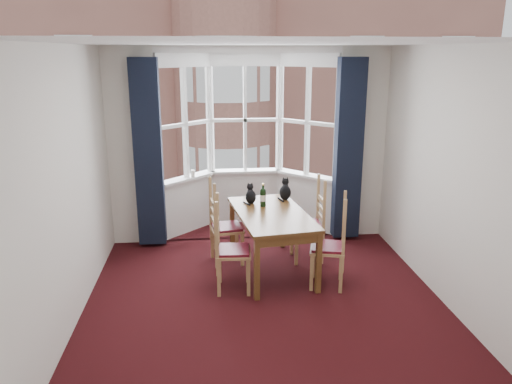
{
  "coord_description": "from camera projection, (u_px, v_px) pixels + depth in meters",
  "views": [
    {
      "loc": [
        -0.59,
        -4.84,
        2.73
      ],
      "look_at": [
        -0.02,
        1.05,
        1.05
      ],
      "focal_mm": 35.0,
      "sensor_mm": 36.0,
      "label": 1
    }
  ],
  "objects": [
    {
      "name": "wall_near",
      "position": [
        314.0,
        289.0,
        2.9
      ],
      "size": [
        4.0,
        0.0,
        4.0
      ],
      "primitive_type": "plane",
      "rotation": [
        -1.57,
        0.0,
        0.0
      ],
      "color": "silver",
      "rests_on": "floor"
    },
    {
      "name": "ceiling",
      "position": [
        269.0,
        43.0,
        4.67
      ],
      "size": [
        4.5,
        4.5,
        0.0
      ],
      "primitive_type": "plane",
      "rotation": [
        3.14,
        0.0,
        0.0
      ],
      "color": "white",
      "rests_on": "floor"
    },
    {
      "name": "chair_left_near",
      "position": [
        226.0,
        252.0,
        5.8
      ],
      "size": [
        0.42,
        0.44,
        0.92
      ],
      "color": "tan",
      "rests_on": "floor"
    },
    {
      "name": "tenement_building",
      "position": [
        222.0,
        82.0,
        18.41
      ],
      "size": [
        18.4,
        7.8,
        15.2
      ],
      "color": "#9A5E4F",
      "rests_on": "street"
    },
    {
      "name": "wall_left",
      "position": [
        64.0,
        192.0,
        4.86
      ],
      "size": [
        0.0,
        4.5,
        4.5
      ],
      "primitive_type": "plane",
      "rotation": [
        1.57,
        0.0,
        1.57
      ],
      "color": "silver",
      "rests_on": "floor"
    },
    {
      "name": "dining_table",
      "position": [
        272.0,
        219.0,
        6.25
      ],
      "size": [
        1.04,
        1.66,
        0.78
      ],
      "color": "brown",
      "rests_on": "floor"
    },
    {
      "name": "wall_back_pier_left",
      "position": [
        133.0,
        148.0,
        7.05
      ],
      "size": [
        0.7,
        0.12,
        2.8
      ],
      "primitive_type": "cube",
      "color": "silver",
      "rests_on": "floor"
    },
    {
      "name": "chair_right_near",
      "position": [
        335.0,
        249.0,
        5.9
      ],
      "size": [
        0.49,
        0.51,
        0.92
      ],
      "color": "tan",
      "rests_on": "floor"
    },
    {
      "name": "bay_window",
      "position": [
        246.0,
        140.0,
        7.68
      ],
      "size": [
        2.76,
        0.94,
        2.8
      ],
      "color": "white",
      "rests_on": "floor"
    },
    {
      "name": "wall_back_pier_right",
      "position": [
        360.0,
        144.0,
        7.36
      ],
      "size": [
        0.7,
        0.12,
        2.8
      ],
      "primitive_type": "cube",
      "color": "silver",
      "rests_on": "floor"
    },
    {
      "name": "floor",
      "position": [
        267.0,
        311.0,
        5.43
      ],
      "size": [
        4.5,
        4.5,
        0.0
      ],
      "primitive_type": "plane",
      "color": "black",
      "rests_on": "ground"
    },
    {
      "name": "candle_tall",
      "position": [
        193.0,
        174.0,
        7.59
      ],
      "size": [
        0.06,
        0.06,
        0.11
      ],
      "primitive_type": "cylinder",
      "color": "white",
      "rests_on": "bay_window"
    },
    {
      "name": "curtain_left",
      "position": [
        148.0,
        154.0,
        6.91
      ],
      "size": [
        0.38,
        0.22,
        2.6
      ],
      "primitive_type": "cube",
      "color": "black",
      "rests_on": "floor"
    },
    {
      "name": "chair_right_far",
      "position": [
        314.0,
        226.0,
        6.67
      ],
      "size": [
        0.4,
        0.42,
        0.92
      ],
      "color": "tan",
      "rests_on": "floor"
    },
    {
      "name": "wine_bottle",
      "position": [
        263.0,
        196.0,
        6.44
      ],
      "size": [
        0.08,
        0.08,
        0.3
      ],
      "color": "black",
      "rests_on": "dining_table"
    },
    {
      "name": "street",
      "position": [
        216.0,
        169.0,
        37.95
      ],
      "size": [
        80.0,
        80.0,
        0.0
      ],
      "primitive_type": "plane",
      "color": "#333335",
      "rests_on": "ground"
    },
    {
      "name": "chair_left_far",
      "position": [
        220.0,
        229.0,
        6.55
      ],
      "size": [
        0.46,
        0.47,
        0.92
      ],
      "color": "tan",
      "rests_on": "floor"
    },
    {
      "name": "cat_left",
      "position": [
        251.0,
        196.0,
        6.58
      ],
      "size": [
        0.15,
        0.21,
        0.27
      ],
      "color": "black",
      "rests_on": "dining_table"
    },
    {
      "name": "wall_right",
      "position": [
        457.0,
        182.0,
        5.24
      ],
      "size": [
        0.0,
        4.5,
        4.5
      ],
      "primitive_type": "plane",
      "rotation": [
        1.57,
        0.0,
        -1.57
      ],
      "color": "silver",
      "rests_on": "floor"
    },
    {
      "name": "cat_right",
      "position": [
        285.0,
        191.0,
        6.75
      ],
      "size": [
        0.19,
        0.24,
        0.3
      ],
      "color": "black",
      "rests_on": "dining_table"
    },
    {
      "name": "curtain_right",
      "position": [
        348.0,
        150.0,
        7.18
      ],
      "size": [
        0.38,
        0.22,
        2.6
      ],
      "primitive_type": "cube",
      "color": "black",
      "rests_on": "floor"
    }
  ]
}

